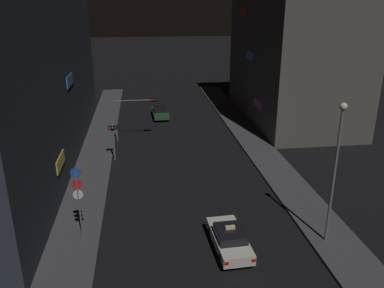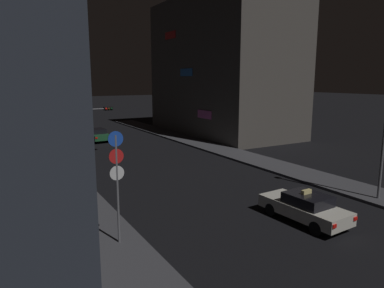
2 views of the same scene
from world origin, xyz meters
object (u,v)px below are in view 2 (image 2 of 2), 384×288
object	(u,v)px
traffic_light_overhead	(85,120)
far_car	(97,135)
taxi	(305,207)
sign_pole_left	(117,176)
traffic_light_left_kerb	(78,141)

from	to	relation	value
traffic_light_overhead	far_car	bearing A→B (deg)	69.01
taxi	sign_pole_left	size ratio (longest dim) A/B	0.97
far_car	sign_pole_left	size ratio (longest dim) A/B	0.97
traffic_light_left_kerb	sign_pole_left	xyz separation A→B (m)	(-1.26, -12.85, 0.62)
taxi	traffic_light_left_kerb	xyz separation A→B (m)	(-7.36, 14.89, 1.67)
taxi	sign_pole_left	world-z (taller)	sign_pole_left
taxi	far_car	xyz separation A→B (m)	(-2.49, 27.90, -0.00)
traffic_light_left_kerb	sign_pole_left	size ratio (longest dim) A/B	0.71
far_car	sign_pole_left	bearing A→B (deg)	-103.33
traffic_light_overhead	sign_pole_left	world-z (taller)	sign_pole_left
far_car	traffic_light_overhead	size ratio (longest dim) A/B	1.00
taxi	far_car	world-z (taller)	taxi
far_car	traffic_light_overhead	bearing A→B (deg)	-110.99
traffic_light_overhead	sign_pole_left	size ratio (longest dim) A/B	0.97
traffic_light_left_kerb	sign_pole_left	distance (m)	12.93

